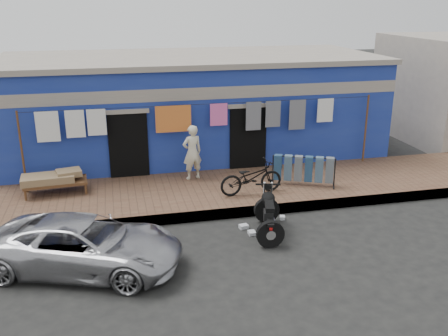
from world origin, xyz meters
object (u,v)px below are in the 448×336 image
at_px(bicycle, 251,174).
at_px(motorcycle, 269,213).
at_px(car, 85,244).
at_px(seated_person, 192,152).
at_px(jeans_rack, 303,170).
at_px(charpoy, 56,183).

xyz_separation_m(bicycle, motorcycle, (-0.12, -1.88, -0.26)).
bearing_deg(car, motorcycle, -60.06).
distance_m(seated_person, bicycle, 1.98).
distance_m(seated_person, jeans_rack, 3.12).
height_order(bicycle, charpoy, bicycle).
xyz_separation_m(car, charpoy, (-0.86, 3.74, -0.01)).
bearing_deg(charpoy, bicycle, -13.25).
bearing_deg(seated_person, jeans_rack, 142.64).
bearing_deg(jeans_rack, car, -153.15).
distance_m(bicycle, jeans_rack, 1.60).
relative_size(seated_person, charpoy, 0.90).
height_order(seated_person, jeans_rack, seated_person).
relative_size(car, bicycle, 2.32).
bearing_deg(bicycle, charpoy, 70.99).
relative_size(charpoy, jeans_rack, 0.99).
distance_m(car, charpoy, 3.84).
xyz_separation_m(seated_person, charpoy, (-3.68, -0.30, -0.50)).
bearing_deg(jeans_rack, charpoy, 172.47).
bearing_deg(car, charpoy, 33.20).
bearing_deg(charpoy, car, -77.00).
height_order(seated_person, motorcycle, seated_person).
height_order(charpoy, jeans_rack, jeans_rack).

